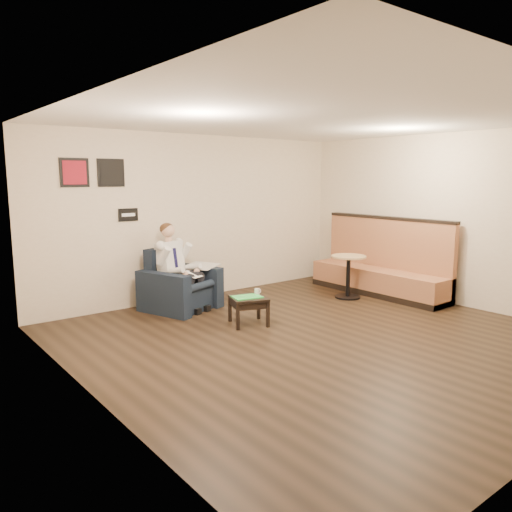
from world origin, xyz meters
TOP-DOWN VIEW (x-y plane):
  - ground at (0.00, 0.00)m, footprint 6.00×6.00m
  - wall_back at (0.00, 3.00)m, footprint 6.00×0.02m
  - wall_left at (-3.00, 0.00)m, footprint 0.02×6.00m
  - wall_right at (3.00, 0.00)m, footprint 0.02×6.00m
  - ceiling at (0.00, 0.00)m, footprint 6.00×6.00m
  - seating_sign at (-1.30, 2.98)m, footprint 0.32×0.02m
  - art_print_left at (-2.10, 2.98)m, footprint 0.42×0.03m
  - art_print_right at (-1.55, 2.98)m, footprint 0.42×0.03m
  - armchair at (-0.72, 2.42)m, footprint 1.25×1.25m
  - seated_man at (-0.68, 2.31)m, footprint 0.89×1.09m
  - lap_papers at (-0.64, 2.21)m, footprint 0.32×0.37m
  - newspaper at (-0.30, 2.45)m, footprint 0.58×0.64m
  - side_table at (-0.38, 1.09)m, footprint 0.64×0.64m
  - green_folder at (-0.41, 1.08)m, footprint 0.46×0.37m
  - coffee_mug at (-0.19, 1.13)m, footprint 0.09×0.09m
  - smartphone at (-0.28, 1.21)m, footprint 0.14×0.12m
  - banquette at (2.59, 1.13)m, footprint 0.63×2.66m
  - cafe_table at (1.94, 1.27)m, footprint 0.79×0.79m

SIDE VIEW (x-z plane):
  - ground at x=0.00m, z-range 0.00..0.00m
  - side_table at x=-0.38m, z-range 0.00..0.40m
  - cafe_table at x=1.94m, z-range 0.00..0.74m
  - smartphone at x=-0.28m, z-range 0.40..0.41m
  - green_folder at x=-0.41m, z-range 0.40..0.41m
  - coffee_mug at x=-0.19m, z-range 0.40..0.49m
  - armchair at x=-0.72m, z-range 0.00..0.96m
  - lap_papers at x=-0.64m, z-range 0.58..0.59m
  - newspaper at x=-0.30m, z-range 0.64..0.66m
  - seated_man at x=-0.68m, z-range 0.00..1.31m
  - banquette at x=2.59m, z-range 0.00..1.36m
  - wall_back at x=0.00m, z-range 0.00..2.80m
  - wall_left at x=-3.00m, z-range 0.00..2.80m
  - wall_right at x=3.00m, z-range 0.00..2.80m
  - seating_sign at x=-1.30m, z-range 1.40..1.60m
  - art_print_left at x=-2.10m, z-range 1.94..2.36m
  - art_print_right at x=-1.55m, z-range 1.94..2.36m
  - ceiling at x=0.00m, z-range 2.79..2.81m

